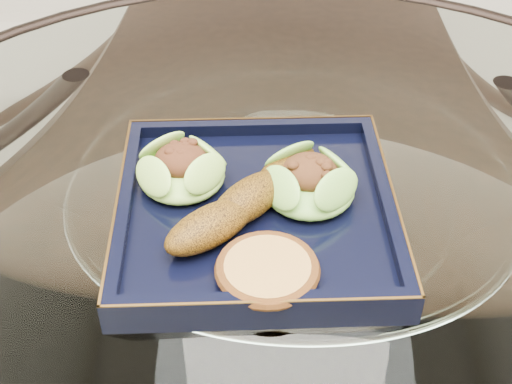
{
  "coord_description": "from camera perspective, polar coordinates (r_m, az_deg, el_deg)",
  "views": [
    {
      "loc": [
        -0.02,
        -0.53,
        1.24
      ],
      "look_at": [
        -0.03,
        -0.0,
        0.8
      ],
      "focal_mm": 50.0,
      "sensor_mm": 36.0,
      "label": 1
    }
  ],
  "objects": [
    {
      "name": "crumb_patty",
      "position": [
        0.62,
        0.92,
        -6.35
      ],
      "size": [
        0.1,
        0.1,
        0.02
      ],
      "primitive_type": "cylinder",
      "rotation": [
        0.0,
        0.0,
        -0.32
      ],
      "color": "gold",
      "rests_on": "navy_plate"
    },
    {
      "name": "navy_plate",
      "position": [
        0.7,
        -0.0,
        -1.87
      ],
      "size": [
        0.29,
        0.29,
        0.02
      ],
      "primitive_type": "cube",
      "rotation": [
        0.0,
        0.0,
        0.07
      ],
      "color": "black",
      "rests_on": "dining_table"
    },
    {
      "name": "lettuce_wrap_left",
      "position": [
        0.72,
        -5.96,
        1.65
      ],
      "size": [
        0.11,
        0.11,
        0.03
      ],
      "primitive_type": "ellipsoid",
      "rotation": [
        0.0,
        0.0,
        0.38
      ],
      "color": "#73AE32",
      "rests_on": "navy_plate"
    },
    {
      "name": "lettuce_wrap_right",
      "position": [
        0.7,
        4.27,
        0.62
      ],
      "size": [
        0.11,
        0.11,
        0.03
      ],
      "primitive_type": "ellipsoid",
      "rotation": [
        0.0,
        0.0,
        0.25
      ],
      "color": "#589B2D",
      "rests_on": "navy_plate"
    },
    {
      "name": "dining_table",
      "position": [
        0.83,
        2.41,
        -10.73
      ],
      "size": [
        1.13,
        1.13,
        0.77
      ],
      "color": "white",
      "rests_on": "ground"
    },
    {
      "name": "roasted_plantain",
      "position": [
        0.68,
        -0.57,
        -0.55
      ],
      "size": [
        0.16,
        0.17,
        0.04
      ],
      "primitive_type": "ellipsoid",
      "rotation": [
        0.0,
        0.0,
        0.86
      ],
      "color": "brown",
      "rests_on": "navy_plate"
    },
    {
      "name": "dining_chair",
      "position": [
        1.23,
        2.13,
        7.88
      ],
      "size": [
        0.46,
        0.46,
        1.05
      ],
      "rotation": [
        0.0,
        0.0,
        -0.01
      ],
      "color": "black",
      "rests_on": "ground"
    }
  ]
}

